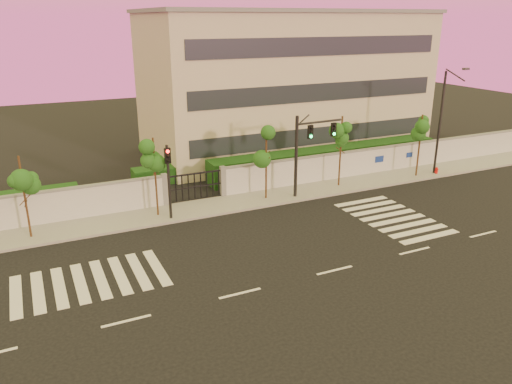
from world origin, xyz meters
TOP-DOWN VIEW (x-y plane):
  - ground at (0.00, 0.00)m, footprint 120.00×120.00m
  - sidewalk at (0.00, 10.50)m, footprint 60.00×3.00m
  - perimeter_wall at (0.10, 12.00)m, footprint 60.00×0.36m
  - hedge_row at (1.17, 14.74)m, footprint 41.00×4.25m
  - institutional_building at (9.00, 21.99)m, footprint 24.40×12.40m
  - road_markings at (-1.58, 3.76)m, footprint 57.00×7.62m
  - street_tree_b at (-13.09, 10.28)m, footprint 1.47×1.17m
  - street_tree_c at (-5.91, 10.43)m, footprint 1.39×1.11m
  - street_tree_d at (1.44, 10.33)m, footprint 1.49×1.19m
  - street_tree_e at (7.37, 10.48)m, footprint 1.56×1.24m
  - street_tree_f at (14.10, 9.93)m, footprint 1.62×1.29m
  - traffic_signal_main at (4.06, 9.77)m, footprint 3.55×0.41m
  - traffic_signal_secondary at (-5.36, 9.55)m, footprint 0.36×0.35m
  - streetlight_east at (15.84, 9.71)m, footprint 0.49×1.99m
  - fire_hydrant at (15.83, 9.61)m, footprint 0.27×0.25m

SIDE VIEW (x-z plane):
  - ground at x=0.00m, z-range 0.00..0.00m
  - road_markings at x=-1.58m, z-range 0.00..0.02m
  - sidewalk at x=0.00m, z-range 0.00..0.15m
  - fire_hydrant at x=15.83m, z-range 0.00..0.67m
  - hedge_row at x=1.17m, z-range -0.08..1.72m
  - perimeter_wall at x=0.10m, z-range -0.03..2.17m
  - traffic_signal_secondary at x=-5.36m, z-range 0.63..5.29m
  - street_tree_b at x=-13.09m, z-range 1.12..5.87m
  - traffic_signal_main at x=4.06m, z-range 0.74..6.36m
  - street_tree_f at x=14.10m, z-range 1.14..5.98m
  - street_tree_d at x=1.44m, z-range 1.17..6.12m
  - street_tree_c at x=-5.91m, z-range 1.17..6.14m
  - street_tree_e at x=7.37m, z-range 1.22..6.39m
  - streetlight_east at x=15.84m, z-range 0.33..8.61m
  - institutional_building at x=9.00m, z-range 0.03..12.28m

